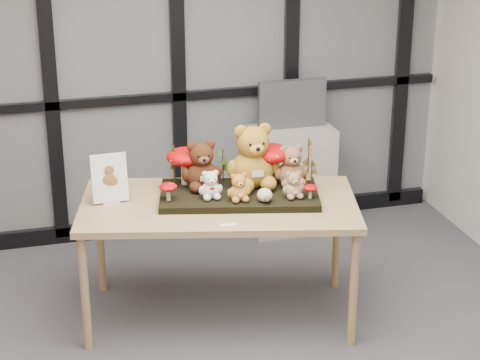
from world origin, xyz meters
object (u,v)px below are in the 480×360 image
object	(u,v)px
diorama_tray	(239,195)
bear_beige_small	(293,183)
bear_tan_back	(291,163)
mushroom_front_right	(310,191)
cabinet	(291,179)
plush_cream_hedgehog	(265,194)
monitor	(292,104)
sign_holder	(110,180)
mushroom_back_right	(271,162)
bear_pooh_yellow	(253,152)
mushroom_front_left	(168,191)
bear_brown_medium	(201,162)
mushroom_back_left	(185,164)
bear_white_bow	(210,183)
display_table	(219,212)
bear_small_yellow	(239,185)

from	to	relation	value
diorama_tray	bear_beige_small	xyz separation A→B (m)	(0.29, -0.16, 0.11)
bear_tan_back	mushroom_front_right	xyz separation A→B (m)	(0.04, -0.24, -0.09)
bear_tan_back	cabinet	distance (m)	1.25
bear_tan_back	plush_cream_hedgehog	size ratio (longest dim) A/B	3.15
plush_cream_hedgehog	monitor	bearing A→B (deg)	78.81
sign_holder	bear_beige_small	bearing A→B (deg)	-18.40
mushroom_back_right	cabinet	bearing A→B (deg)	64.65
bear_pooh_yellow	mushroom_front_right	distance (m)	0.43
bear_tan_back	mushroom_front_right	world-z (taller)	bear_tan_back
mushroom_front_left	cabinet	size ratio (longest dim) A/B	0.14
bear_beige_small	cabinet	distance (m)	1.41
bear_beige_small	sign_holder	xyz separation A→B (m)	(-1.04, 0.30, 0.01)
bear_pooh_yellow	bear_brown_medium	bearing A→B (deg)	-176.55
bear_beige_small	mushroom_back_left	world-z (taller)	mushroom_back_left
bear_tan_back	monitor	bearing A→B (deg)	84.75
bear_beige_small	mushroom_back_right	size ratio (longest dim) A/B	0.66
mushroom_front_right	cabinet	xyz separation A→B (m)	(0.32, 1.30, -0.45)
bear_tan_back	mushroom_front_left	xyz separation A→B (m)	(-0.77, -0.05, -0.08)
diorama_tray	monitor	world-z (taller)	monitor
bear_pooh_yellow	bear_brown_medium	distance (m)	0.31
diorama_tray	bear_white_bow	bearing A→B (deg)	-153.48
bear_pooh_yellow	plush_cream_hedgehog	size ratio (longest dim) A/B	4.89
mushroom_back_left	monitor	size ratio (longest dim) A/B	0.50
display_table	bear_beige_small	size ratio (longest dim) A/B	10.04
mushroom_back_left	mushroom_front_right	distance (m)	0.79
display_table	monitor	xyz separation A→B (m)	(0.83, 1.15, 0.28)
bear_small_yellow	monitor	xyz separation A→B (m)	(0.74, 1.24, 0.08)
sign_holder	cabinet	bearing A→B (deg)	31.05
bear_beige_small	diorama_tray	bearing A→B (deg)	164.09
diorama_tray	bear_tan_back	size ratio (longest dim) A/B	3.37
bear_brown_medium	mushroom_front_right	bearing A→B (deg)	-16.62
bear_pooh_yellow	mushroom_front_left	distance (m)	0.57
diorama_tray	bear_beige_small	distance (m)	0.35
bear_tan_back	cabinet	world-z (taller)	bear_tan_back
diorama_tray	bear_small_yellow	world-z (taller)	bear_small_yellow
plush_cream_hedgehog	mushroom_back_left	xyz separation A→B (m)	(-0.39, 0.40, 0.08)
bear_tan_back	monitor	world-z (taller)	monitor
mushroom_back_left	bear_beige_small	bearing A→B (deg)	-33.41
plush_cream_hedgehog	diorama_tray	bearing A→B (deg)	133.44
diorama_tray	plush_cream_hedgehog	distance (m)	0.22
mushroom_back_left	mushroom_front_left	size ratio (longest dim) A/B	2.16
mushroom_back_left	mushroom_front_right	xyz separation A→B (m)	(0.66, -0.42, -0.08)
bear_brown_medium	monitor	world-z (taller)	monitor
bear_brown_medium	mushroom_front_right	size ratio (longest dim) A/B	3.51
mushroom_back_left	monitor	xyz separation A→B (m)	(0.98, 0.90, 0.05)
bear_pooh_yellow	mushroom_front_left	xyz separation A→B (m)	(-0.54, -0.09, -0.16)
bear_beige_small	display_table	bearing A→B (deg)	176.27
display_table	mushroom_front_right	size ratio (longest dim) A/B	19.25
plush_cream_hedgehog	bear_pooh_yellow	bearing A→B (deg)	103.46
bear_small_yellow	diorama_tray	bearing A→B (deg)	87.12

